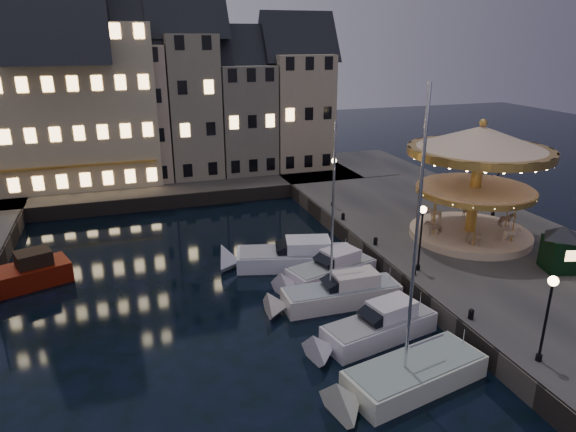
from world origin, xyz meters
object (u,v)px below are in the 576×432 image
object	(u,v)px
motorboat_c	(335,295)
streetlamp_b	(421,229)
motorboat_b	(373,329)
bollard_a	(471,313)
streetlamp_d	(497,183)
bollard_d	(343,216)
red_fishing_boat	(13,279)
motorboat_a	(405,378)
bollard_c	(376,241)
motorboat_d	(326,272)
motorboat_e	(289,257)
carousel	(479,161)
bollard_b	(414,270)
streetlamp_a	(548,307)
streetlamp_c	(334,175)
ticket_kiosk	(562,240)

from	to	relation	value
motorboat_c	streetlamp_b	bearing A→B (deg)	3.32
motorboat_b	bollard_a	bearing A→B (deg)	-18.61
streetlamp_d	bollard_d	bearing A→B (deg)	165.85
red_fishing_boat	motorboat_a	bearing A→B (deg)	-41.66
bollard_c	motorboat_c	size ratio (longest dim) A/B	0.05
motorboat_d	motorboat_e	distance (m)	3.38
streetlamp_d	motorboat_e	distance (m)	18.25
carousel	motorboat_e	bearing A→B (deg)	170.84
bollard_c	bollard_d	xyz separation A→B (m)	(0.00, 5.50, 0.00)
motorboat_e	motorboat_c	bearing A→B (deg)	-81.85
red_fishing_boat	motorboat_d	bearing A→B (deg)	-15.22
bollard_b	motorboat_b	distance (m)	6.20
bollard_a	bollard_d	xyz separation A→B (m)	(0.00, 16.00, 0.00)
red_fishing_boat	carousel	world-z (taller)	carousel
streetlamp_a	motorboat_b	xyz separation A→B (m)	(-5.31, 5.59, -3.38)
bollard_a	streetlamp_d	bearing A→B (deg)	47.53
bollard_b	carousel	distance (m)	9.78
streetlamp_a	bollard_d	distance (m)	20.15
motorboat_b	motorboat_d	bearing A→B (deg)	87.62
streetlamp_b	motorboat_e	xyz separation A→B (m)	(-6.59, 5.72, -3.37)
motorboat_d	bollard_a	bearing A→B (deg)	-63.17
bollard_a	motorboat_d	size ratio (longest dim) A/B	0.08
bollard_a	bollard_c	xyz separation A→B (m)	(0.00, 10.50, 0.00)
motorboat_c	motorboat_d	bearing A→B (deg)	77.02
carousel	motorboat_a	bearing A→B (deg)	-135.65
streetlamp_c	ticket_kiosk	world-z (taller)	streetlamp_c
bollard_b	motorboat_c	xyz separation A→B (m)	(-5.12, 0.17, -0.93)
streetlamp_d	motorboat_b	xyz separation A→B (m)	(-16.61, -11.41, -3.38)
bollard_b	bollard_c	world-z (taller)	same
bollard_b	carousel	xyz separation A→B (m)	(7.11, 4.11, 5.32)
streetlamp_b	motorboat_c	world-z (taller)	motorboat_c
bollard_c	motorboat_d	size ratio (longest dim) A/B	0.08
motorboat_d	motorboat_e	size ratio (longest dim) A/B	0.77
motorboat_b	red_fishing_boat	size ratio (longest dim) A/B	1.00
streetlamp_b	ticket_kiosk	size ratio (longest dim) A/B	1.26
bollard_a	motorboat_b	distance (m)	5.06
bollard_a	carousel	size ratio (longest dim) A/B	0.06
streetlamp_c	bollard_d	distance (m)	4.29
motorboat_a	red_fishing_boat	xyz separation A→B (m)	(-18.30, 16.28, 0.15)
streetlamp_a	motorboat_d	xyz separation A→B (m)	(-5.01, 12.73, -3.38)
bollard_c	carousel	size ratio (longest dim) A/B	0.06
bollard_a	red_fishing_boat	distance (m)	27.27
bollard_b	red_fishing_boat	size ratio (longest dim) A/B	0.08
bollard_d	motorboat_d	distance (m)	8.56
streetlamp_b	motorboat_d	world-z (taller)	streetlamp_b
motorboat_a	motorboat_e	xyz separation A→B (m)	(-0.84, 14.09, 0.11)
streetlamp_c	motorboat_d	world-z (taller)	streetlamp_c
bollard_a	bollard_c	world-z (taller)	same
streetlamp_b	streetlamp_c	size ratio (longest dim) A/B	1.00
motorboat_b	streetlamp_a	bearing A→B (deg)	-46.45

